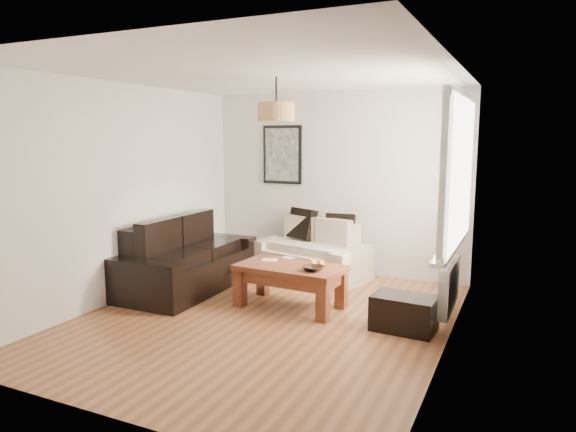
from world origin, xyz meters
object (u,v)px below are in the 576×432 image
at_px(loveseat_cream, 311,250).
at_px(ottoman, 404,313).
at_px(sofa_leather, 188,256).
at_px(coffee_table, 290,286).

distance_m(loveseat_cream, ottoman, 2.22).
bearing_deg(sofa_leather, coffee_table, -95.56).
bearing_deg(coffee_table, loveseat_cream, 102.08).
bearing_deg(loveseat_cream, coffee_table, -65.03).
height_order(loveseat_cream, coffee_table, loveseat_cream).
xyz_separation_m(coffee_table, ottoman, (1.36, -0.18, -0.07)).
xyz_separation_m(loveseat_cream, sofa_leather, (-1.24, -1.18, 0.04)).
xyz_separation_m(loveseat_cream, ottoman, (1.64, -1.48, -0.21)).
distance_m(sofa_leather, coffee_table, 1.53).
bearing_deg(ottoman, loveseat_cream, 137.94).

